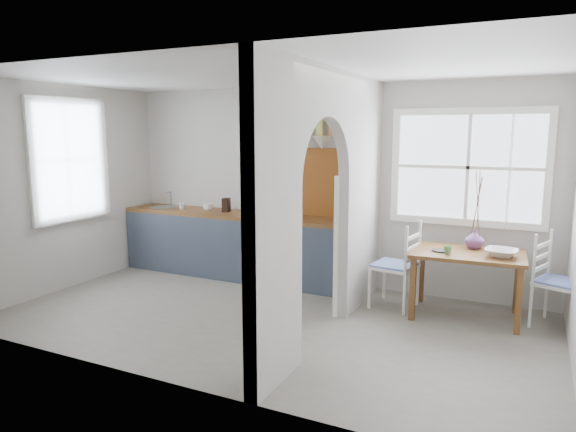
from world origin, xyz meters
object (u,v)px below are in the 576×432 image
at_px(dining_table, 466,284).
at_px(chair_right, 561,282).
at_px(chair_left, 395,265).
at_px(vase, 475,239).
at_px(kettle, 343,214).

height_order(dining_table, chair_right, chair_right).
xyz_separation_m(chair_left, chair_right, (1.70, 0.10, -0.01)).
bearing_deg(vase, chair_left, -163.76).
xyz_separation_m(kettle, vase, (1.53, 0.03, -0.18)).
xyz_separation_m(chair_right, vase, (-0.87, 0.14, 0.34)).
height_order(dining_table, kettle, kettle).
height_order(kettle, vase, kettle).
height_order(chair_right, kettle, kettle).
relative_size(chair_right, kettle, 4.38).
relative_size(kettle, vase, 1.05).
distance_m(dining_table, chair_right, 0.93).
relative_size(dining_table, kettle, 5.15).
bearing_deg(dining_table, chair_left, 178.60).
height_order(chair_right, vase, chair_right).
distance_m(chair_left, chair_right, 1.70).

